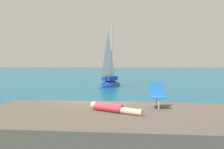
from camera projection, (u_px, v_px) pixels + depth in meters
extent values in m
plane|color=#0F5675|center=(109.00, 121.00, 10.59)|extent=(160.00, 160.00, 0.00)
cube|color=brown|center=(111.00, 129.00, 7.66)|extent=(8.07, 4.76, 0.92)
cube|color=brown|center=(84.00, 126.00, 9.88)|extent=(0.81, 0.90, 0.56)
cube|color=brown|center=(185.00, 129.00, 9.41)|extent=(0.95, 0.96, 0.58)
ellipsoid|color=#193D99|center=(110.00, 87.00, 24.46)|extent=(2.64, 3.46, 1.14)
cube|color=#193D99|center=(110.00, 78.00, 24.42)|extent=(1.41, 1.66, 0.37)
cylinder|color=#B7B7BC|center=(112.00, 52.00, 24.55)|extent=(0.12, 0.12, 5.20)
cylinder|color=#B2B2B7|center=(106.00, 77.00, 23.79)|extent=(1.11, 1.86, 0.10)
pyramid|color=white|center=(108.00, 54.00, 24.07)|extent=(0.87, 1.48, 3.95)
cylinder|color=#DB384C|center=(109.00, 108.00, 7.77)|extent=(0.88, 0.69, 0.24)
cylinder|color=beige|center=(131.00, 111.00, 7.34)|extent=(0.68, 0.53, 0.18)
sphere|color=beige|center=(94.00, 105.00, 8.09)|extent=(0.22, 0.22, 0.22)
cube|color=blue|center=(158.00, 97.00, 8.31)|extent=(0.49, 0.53, 0.04)
cube|color=blue|center=(157.00, 89.00, 8.56)|extent=(0.48, 0.16, 0.45)
cylinder|color=silver|center=(159.00, 104.00, 8.12)|extent=(0.04, 0.04, 0.35)
cylinder|color=silver|center=(156.00, 101.00, 8.58)|extent=(0.04, 0.04, 0.35)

